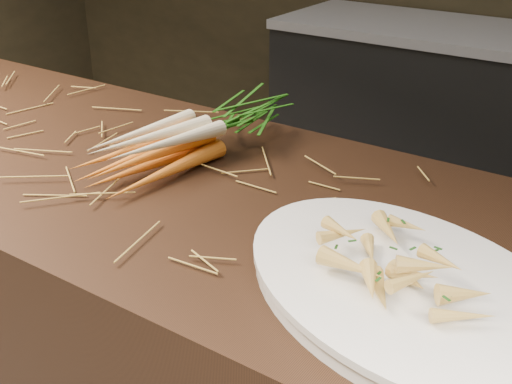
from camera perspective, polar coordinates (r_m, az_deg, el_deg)
main_counter at (r=1.58m, az=-12.52°, el=-11.57°), size 2.40×0.70×0.90m
back_counter at (r=2.95m, az=19.36°, el=5.24°), size 1.82×0.62×0.84m
straw_bedding at (r=1.36m, az=-14.39°, el=3.97°), size 1.40×0.60×0.02m
root_veg_bunch at (r=1.30m, az=-4.19°, el=5.53°), size 0.23×0.54×0.10m
serving_platter at (r=0.88m, az=13.09°, el=-8.58°), size 0.60×0.51×0.03m
roasted_veg_heap at (r=0.86m, az=13.37°, el=-6.28°), size 0.30×0.26×0.06m
serving_fork at (r=0.77m, az=21.68°, el=-14.26°), size 0.19×0.08×0.00m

